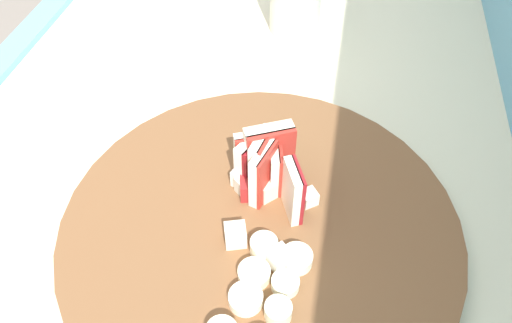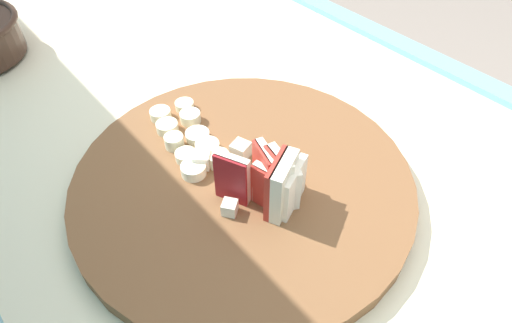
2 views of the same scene
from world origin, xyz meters
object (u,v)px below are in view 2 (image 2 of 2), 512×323
object	(u,v)px
cutting_board	(245,184)
apple_wedge_fan	(274,182)
banana_slice_rows	(188,138)
apple_dice_pile	(258,177)

from	to	relation	value
cutting_board	apple_wedge_fan	xyz separation A→B (m)	(-0.04, -0.00, 0.04)
apple_wedge_fan	banana_slice_rows	bearing A→B (deg)	7.08
apple_wedge_fan	banana_slice_rows	distance (m)	0.14
cutting_board	apple_dice_pile	xyz separation A→B (m)	(-0.01, -0.01, 0.02)
apple_dice_pile	cutting_board	bearing A→B (deg)	21.45
apple_wedge_fan	apple_dice_pile	xyz separation A→B (m)	(0.03, -0.00, -0.02)
apple_wedge_fan	apple_dice_pile	size ratio (longest dim) A/B	0.73
cutting_board	apple_wedge_fan	bearing A→B (deg)	-176.30
cutting_board	apple_dice_pile	world-z (taller)	apple_dice_pile
banana_slice_rows	apple_wedge_fan	bearing A→B (deg)	-172.92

